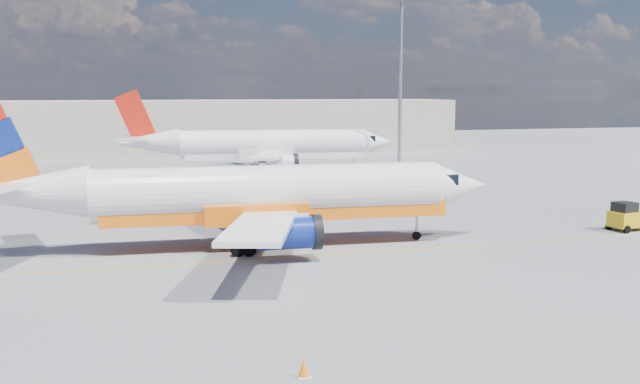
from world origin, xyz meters
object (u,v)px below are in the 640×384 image
object	(u,v)px
traffic_cone	(304,369)
second_jet	(264,146)
main_jet	(253,195)
gse_tug	(629,217)

from	to	relation	value
traffic_cone	second_jet	bearing A→B (deg)	79.89
main_jet	gse_tug	distance (m)	25.90
main_jet	traffic_cone	size ratio (longest dim) A/B	51.64
traffic_cone	gse_tug	bearing A→B (deg)	33.57
second_jet	traffic_cone	size ratio (longest dim) A/B	51.75
second_jet	gse_tug	bearing A→B (deg)	-60.80
second_jet	traffic_cone	world-z (taller)	second_jet
second_jet	traffic_cone	xyz separation A→B (m)	(-10.38, -58.24, -2.92)
main_jet	gse_tug	xyz separation A→B (m)	(25.74, -1.72, -2.27)
gse_tug	traffic_cone	distance (m)	33.38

